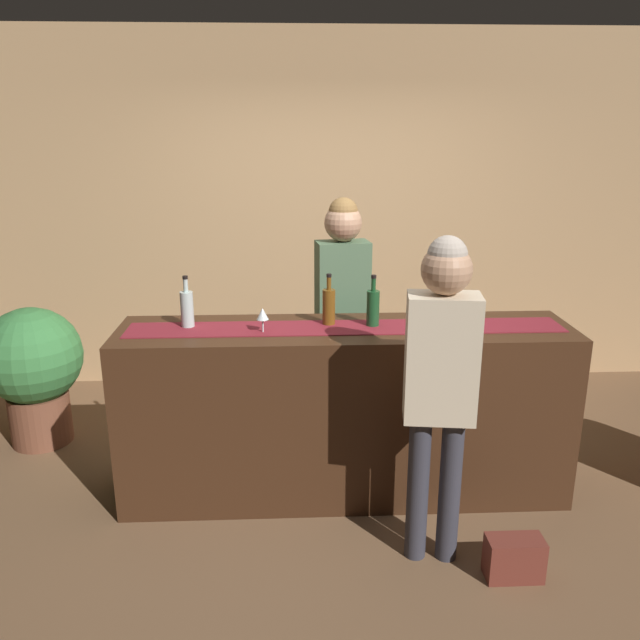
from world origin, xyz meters
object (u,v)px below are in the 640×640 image
Objects in this scene: customer_sipping at (441,370)px; potted_plant_tall at (34,367)px; wine_glass_mid_counter at (448,305)px; wine_bottle_amber at (329,306)px; wine_glass_near_customer at (263,315)px; wine_bottle_clear at (187,308)px; bartender at (342,298)px; wine_bottle_green at (373,307)px; handbag at (514,558)px.

customer_sipping is 2.89m from potted_plant_tall.
wine_bottle_amber is at bearing -179.51° from wine_glass_mid_counter.
wine_glass_near_customer is at bearing -26.16° from potted_plant_tall.
wine_bottle_amber reaches higher than wine_glass_mid_counter.
customer_sipping reaches higher than wine_bottle_amber.
bartender reaches higher than wine_bottle_clear.
bartender is (0.12, 0.51, -0.09)m from wine_bottle_amber.
wine_bottle_green is at bearing -17.28° from potted_plant_tall.
bartender is at bearing -3.99° from potted_plant_tall.
potted_plant_tall is at bearing 151.16° from handbag.
bartender reaches higher than potted_plant_tall.
handbag is at bearing -46.60° from wine_bottle_amber.
bartender is at bearing 138.72° from wine_glass_mid_counter.
wine_glass_mid_counter is at bearing 7.55° from wine_glass_near_customer.
wine_bottle_green is at bearing 95.59° from bartender.
bartender is at bearing 76.83° from wine_bottle_amber.
wine_glass_near_customer is 1.90m from potted_plant_tall.
wine_bottle_clear reaches higher than handbag.
wine_glass_mid_counter is (1.51, 0.02, -0.01)m from wine_bottle_clear.
bartender is 1.76× the size of potted_plant_tall.
wine_glass_mid_counter is at bearing 0.49° from wine_bottle_amber.
wine_glass_near_customer is (0.43, -0.12, -0.01)m from wine_bottle_clear.
customer_sipping is at bearing -28.91° from wine_bottle_clear.
wine_bottle_amber reaches higher than wine_glass_near_customer.
wine_bottle_amber and wine_bottle_green have the same top height.
wine_bottle_amber is 0.81m from wine_bottle_clear.
customer_sipping reaches higher than wine_bottle_clear.
wine_bottle_green is at bearing 116.75° from customer_sipping.
wine_bottle_green is 1.00× the size of wine_bottle_clear.
wine_bottle_green is (0.25, -0.04, 0.00)m from wine_bottle_amber.
wine_glass_near_customer is at bearing -160.11° from wine_bottle_amber.
wine_glass_mid_counter is 2.83m from potted_plant_tall.
customer_sipping is at bearing -56.06° from wine_bottle_amber.
customer_sipping is at bearing -70.80° from wine_bottle_green.
bartender is (-0.58, 0.51, -0.08)m from wine_glass_mid_counter.
bartender is at bearing 29.38° from wine_bottle_clear.
wine_bottle_amber is 0.40m from wine_glass_near_customer.
bartender reaches higher than handbag.
wine_bottle_green reaches higher than potted_plant_tall.
wine_bottle_green is at bearing 125.08° from handbag.
wine_bottle_amber is 2.19m from potted_plant_tall.
bartender is 6.16× the size of handbag.
potted_plant_tall is at bearing -11.81° from bartender.
bartender is at bearing 103.41° from wine_bottle_green.
wine_bottle_amber is 0.53m from bartender.
customer_sipping reaches higher than potted_plant_tall.
wine_bottle_clear is 1.49m from potted_plant_tall.
wine_glass_mid_counter reaches higher than handbag.
wine_bottle_green is 0.18× the size of customer_sipping.
customer_sipping is (0.24, -0.69, -0.12)m from wine_bottle_green.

